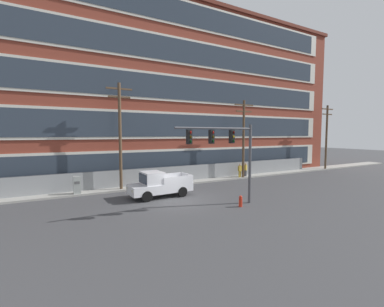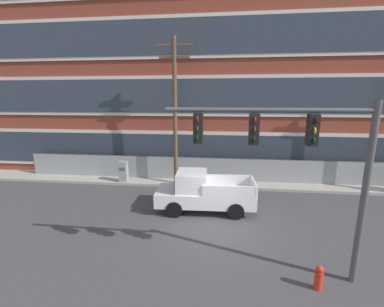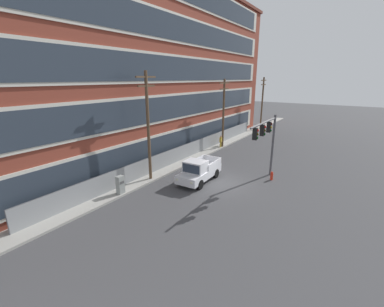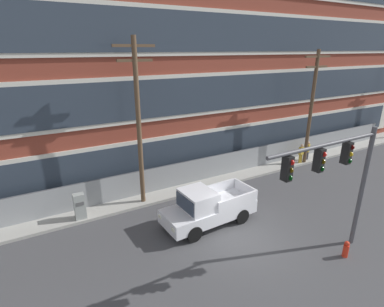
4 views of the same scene
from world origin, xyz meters
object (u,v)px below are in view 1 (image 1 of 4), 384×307
(pickup_truck_white, at_px, (159,185))
(utility_pole_near_corner, at_px, (120,133))
(traffic_signal_mast, at_px, (228,146))
(pedestrian_by_fence, at_px, (240,170))
(pedestrian_near_cabinet, at_px, (245,169))
(electrical_cabinet, at_px, (77,186))
(utility_pole_far_east, at_px, (326,135))
(utility_pole_midblock, at_px, (244,136))
(fire_hydrant, at_px, (241,201))

(pickup_truck_white, xyz_separation_m, utility_pole_near_corner, (-2.07, 3.73, 4.12))
(traffic_signal_mast, relative_size, pedestrian_by_fence, 3.55)
(utility_pole_near_corner, height_order, pedestrian_near_cabinet, utility_pole_near_corner)
(electrical_cabinet, bearing_deg, pedestrian_by_fence, -0.31)
(utility_pole_near_corner, bearing_deg, utility_pole_far_east, -0.59)
(utility_pole_far_east, height_order, electrical_cabinet, utility_pole_far_east)
(pickup_truck_white, height_order, utility_pole_far_east, utility_pole_far_east)
(electrical_cabinet, distance_m, pedestrian_near_cabinet, 17.54)
(utility_pole_midblock, bearing_deg, pickup_truck_white, -163.05)
(traffic_signal_mast, relative_size, electrical_cabinet, 3.83)
(traffic_signal_mast, relative_size, utility_pole_far_east, 0.68)
(utility_pole_near_corner, bearing_deg, electrical_cabinet, -177.67)
(fire_hydrant, bearing_deg, traffic_signal_mast, 147.37)
(utility_pole_midblock, distance_m, pedestrian_near_cabinet, 3.86)
(utility_pole_near_corner, height_order, electrical_cabinet, utility_pole_near_corner)
(electrical_cabinet, bearing_deg, utility_pole_far_east, -0.26)
(utility_pole_midblock, xyz_separation_m, fire_hydrant, (-7.44, -8.66, -4.40))
(utility_pole_far_east, xyz_separation_m, pedestrian_by_fence, (-15.02, 0.05, -3.88))
(utility_pole_far_east, distance_m, electrical_cabinet, 31.82)
(pickup_truck_white, relative_size, fire_hydrant, 6.48)
(pickup_truck_white, height_order, utility_pole_midblock, utility_pole_midblock)
(pickup_truck_white, distance_m, pedestrian_by_fence, 11.46)
(fire_hydrant, bearing_deg, utility_pole_midblock, 49.32)
(utility_pole_near_corner, bearing_deg, utility_pole_midblock, -1.19)
(traffic_signal_mast, relative_size, pickup_truck_white, 1.19)
(pedestrian_near_cabinet, bearing_deg, utility_pole_midblock, -155.01)
(traffic_signal_mast, relative_size, pedestrian_near_cabinet, 3.55)
(electrical_cabinet, height_order, pedestrian_near_cabinet, pedestrian_near_cabinet)
(utility_pole_near_corner, relative_size, pedestrian_by_fence, 5.50)
(traffic_signal_mast, relative_size, utility_pole_midblock, 0.69)
(pickup_truck_white, distance_m, electrical_cabinet, 6.67)
(utility_pole_far_east, bearing_deg, pedestrian_by_fence, 179.80)
(utility_pole_far_east, xyz_separation_m, electrical_cabinet, (-31.56, 0.14, -4.08))
(utility_pole_midblock, xyz_separation_m, pedestrian_near_cabinet, (0.58, 0.27, -3.81))
(utility_pole_midblock, bearing_deg, fire_hydrant, -130.68)
(pedestrian_by_fence, bearing_deg, utility_pole_midblock, -6.16)
(traffic_signal_mast, height_order, electrical_cabinet, traffic_signal_mast)
(utility_pole_near_corner, bearing_deg, traffic_signal_mast, -58.42)
(traffic_signal_mast, bearing_deg, utility_pole_midblock, 44.86)
(utility_pole_far_east, bearing_deg, pedestrian_near_cabinet, 178.87)
(utility_pole_midblock, xyz_separation_m, utility_pole_far_east, (14.60, -0.01, 0.08))
(pedestrian_near_cabinet, distance_m, pedestrian_by_fence, 1.02)
(pedestrian_near_cabinet, bearing_deg, electrical_cabinet, -179.56)
(traffic_signal_mast, bearing_deg, pedestrian_near_cabinet, 43.84)
(utility_pole_midblock, relative_size, electrical_cabinet, 5.51)
(pickup_truck_white, bearing_deg, utility_pole_far_east, 7.57)
(traffic_signal_mast, height_order, utility_pole_far_east, utility_pole_far_east)
(pedestrian_near_cabinet, relative_size, pedestrian_by_fence, 1.00)
(pickup_truck_white, bearing_deg, pedestrian_near_cabinet, 17.36)
(pickup_truck_white, relative_size, utility_pole_midblock, 0.59)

